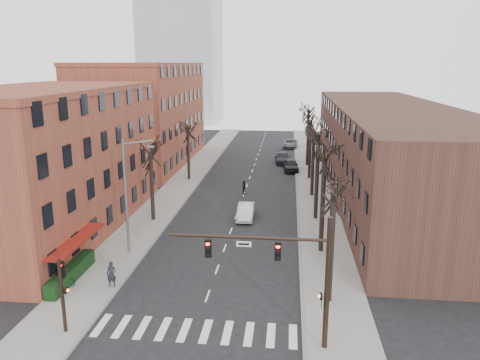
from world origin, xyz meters
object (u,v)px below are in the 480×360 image
(parked_car_near, at_px, (291,165))
(bicycle, at_px, (63,280))
(silver_sedan, at_px, (246,211))
(pedestrian_a, at_px, (112,274))
(parked_car_mid, at_px, (283,158))

(parked_car_near, bearing_deg, bicycle, -115.39)
(silver_sedan, relative_size, pedestrian_a, 2.47)
(parked_car_mid, distance_m, bicycle, 43.84)
(parked_car_mid, bearing_deg, bicycle, -111.95)
(silver_sedan, xyz_separation_m, parked_car_mid, (3.09, 26.21, 0.06))
(parked_car_near, xyz_separation_m, bicycle, (-14.90, -36.39, -0.25))
(parked_car_mid, height_order, pedestrian_a, pedestrian_a)
(silver_sedan, bearing_deg, parked_car_mid, 82.73)
(pedestrian_a, xyz_separation_m, bicycle, (-3.20, -0.26, -0.45))
(parked_car_mid, bearing_deg, pedestrian_a, -107.98)
(parked_car_mid, height_order, bicycle, parked_car_mid)
(silver_sedan, distance_m, parked_car_mid, 26.39)
(pedestrian_a, relative_size, bicycle, 1.08)
(bicycle, bearing_deg, silver_sedan, -31.53)
(parked_car_near, xyz_separation_m, parked_car_mid, (-1.21, 5.26, -0.05))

